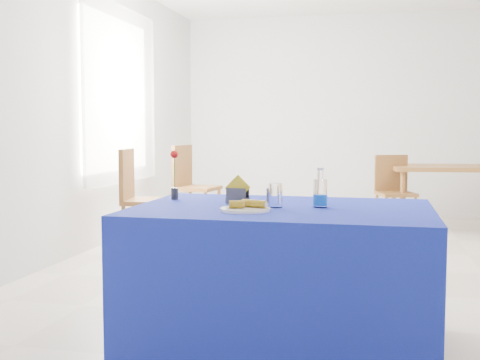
{
  "coord_description": "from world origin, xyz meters",
  "views": [
    {
      "loc": [
        0.26,
        -5.17,
        1.17
      ],
      "look_at": [
        -0.44,
        -2.17,
        0.92
      ],
      "focal_mm": 45.0,
      "sensor_mm": 36.0,
      "label": 1
    }
  ],
  "objects_px": {
    "oak_table": "(450,172)",
    "chair_win_a": "(138,193)",
    "water_bottle": "(320,194)",
    "chair_win_b": "(191,181)",
    "chair_bg_left": "(394,187)",
    "blue_table": "(282,275)",
    "plate": "(245,209)"
  },
  "relations": [
    {
      "from": "oak_table",
      "to": "chair_win_a",
      "type": "bearing_deg",
      "value": -144.98
    },
    {
      "from": "water_bottle",
      "to": "chair_win_b",
      "type": "distance_m",
      "value": 4.0
    },
    {
      "from": "chair_bg_left",
      "to": "chair_win_a",
      "type": "bearing_deg",
      "value": -161.18
    },
    {
      "from": "blue_table",
      "to": "chair_win_b",
      "type": "height_order",
      "value": "chair_win_b"
    },
    {
      "from": "chair_win_b",
      "to": "oak_table",
      "type": "bearing_deg",
      "value": -66.8
    },
    {
      "from": "chair_win_b",
      "to": "blue_table",
      "type": "bearing_deg",
      "value": -146.14
    },
    {
      "from": "blue_table",
      "to": "oak_table",
      "type": "distance_m",
      "value": 4.54
    },
    {
      "from": "plate",
      "to": "chair_win_a",
      "type": "distance_m",
      "value": 2.85
    },
    {
      "from": "oak_table",
      "to": "blue_table",
      "type": "bearing_deg",
      "value": -107.27
    },
    {
      "from": "plate",
      "to": "water_bottle",
      "type": "distance_m",
      "value": 0.44
    },
    {
      "from": "oak_table",
      "to": "chair_win_b",
      "type": "xyz_separation_m",
      "value": [
        -3.0,
        -0.76,
        -0.1
      ]
    },
    {
      "from": "oak_table",
      "to": "chair_bg_left",
      "type": "bearing_deg",
      "value": -156.18
    },
    {
      "from": "water_bottle",
      "to": "chair_bg_left",
      "type": "height_order",
      "value": "water_bottle"
    },
    {
      "from": "blue_table",
      "to": "oak_table",
      "type": "height_order",
      "value": "blue_table"
    },
    {
      "from": "chair_win_a",
      "to": "water_bottle",
      "type": "bearing_deg",
      "value": -147.21
    },
    {
      "from": "oak_table",
      "to": "chair_win_b",
      "type": "bearing_deg",
      "value": -165.72
    },
    {
      "from": "plate",
      "to": "chair_win_b",
      "type": "relative_size",
      "value": 0.26
    },
    {
      "from": "blue_table",
      "to": "water_bottle",
      "type": "distance_m",
      "value": 0.5
    },
    {
      "from": "plate",
      "to": "oak_table",
      "type": "distance_m",
      "value": 4.77
    },
    {
      "from": "plate",
      "to": "chair_win_a",
      "type": "bearing_deg",
      "value": 123.63
    },
    {
      "from": "blue_table",
      "to": "chair_win_a",
      "type": "bearing_deg",
      "value": 128.74
    },
    {
      "from": "chair_win_a",
      "to": "chair_win_b",
      "type": "relative_size",
      "value": 1.0
    },
    {
      "from": "water_bottle",
      "to": "chair_win_b",
      "type": "xyz_separation_m",
      "value": [
        -1.86,
        3.53,
        -0.25
      ]
    },
    {
      "from": "water_bottle",
      "to": "oak_table",
      "type": "distance_m",
      "value": 4.44
    },
    {
      "from": "oak_table",
      "to": "chair_win_b",
      "type": "height_order",
      "value": "chair_win_b"
    },
    {
      "from": "chair_win_a",
      "to": "chair_win_b",
      "type": "bearing_deg",
      "value": -12.82
    },
    {
      "from": "plate",
      "to": "oak_table",
      "type": "height_order",
      "value": "plate"
    },
    {
      "from": "water_bottle",
      "to": "chair_win_a",
      "type": "xyz_separation_m",
      "value": [
        -1.94,
        2.13,
        -0.25
      ]
    },
    {
      "from": "water_bottle",
      "to": "chair_bg_left",
      "type": "relative_size",
      "value": 0.24
    },
    {
      "from": "plate",
      "to": "chair_win_b",
      "type": "xyz_separation_m",
      "value": [
        -1.5,
        3.77,
        -0.19
      ]
    },
    {
      "from": "water_bottle",
      "to": "oak_table",
      "type": "height_order",
      "value": "water_bottle"
    },
    {
      "from": "chair_win_b",
      "to": "chair_bg_left",
      "type": "bearing_deg",
      "value": -69.65
    }
  ]
}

